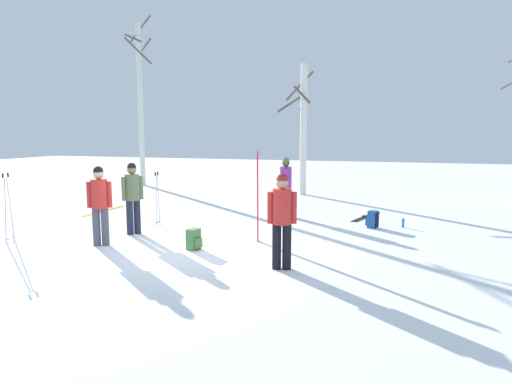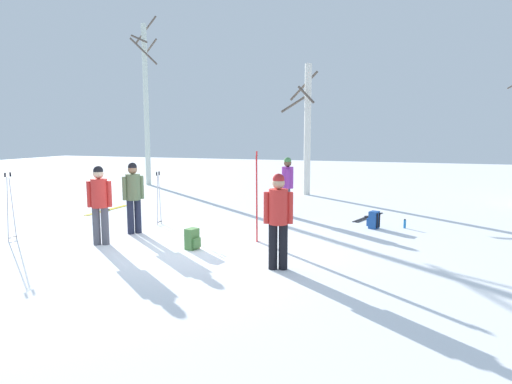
# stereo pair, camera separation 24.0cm
# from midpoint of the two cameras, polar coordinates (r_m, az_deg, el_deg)

# --- Properties ---
(ground_plane) EXTENTS (60.00, 60.00, 0.00)m
(ground_plane) POSITION_cam_midpoint_polar(r_m,az_deg,el_deg) (9.29, -7.82, -7.50)
(ground_plane) COLOR white
(person_0) EXTENTS (0.48, 0.34, 1.72)m
(person_0) POSITION_cam_midpoint_polar(r_m,az_deg,el_deg) (10.04, -18.86, -0.99)
(person_0) COLOR #4C4C56
(person_0) RESTS_ON ground_plane
(person_1) EXTENTS (0.36, 0.43, 1.72)m
(person_1) POSITION_cam_midpoint_polar(r_m,az_deg,el_deg) (10.94, -14.91, -0.15)
(person_1) COLOR #1E2338
(person_1) RESTS_ON ground_plane
(person_2) EXTENTS (0.50, 0.34, 1.72)m
(person_2) POSITION_cam_midpoint_polar(r_m,az_deg,el_deg) (7.80, 3.77, -2.98)
(person_2) COLOR black
(person_2) RESTS_ON ground_plane
(person_3) EXTENTS (0.34, 0.50, 1.72)m
(person_3) POSITION_cam_midpoint_polar(r_m,az_deg,el_deg) (12.83, 4.61, 1.21)
(person_3) COLOR #4C4C56
(person_3) RESTS_ON ground_plane
(ski_pair_planted_0) EXTENTS (0.05, 0.21, 2.02)m
(ski_pair_planted_0) POSITION_cam_midpoint_polar(r_m,az_deg,el_deg) (9.73, 0.81, -0.70)
(ski_pair_planted_0) COLOR red
(ski_pair_planted_0) RESTS_ON ground_plane
(ski_pair_lying_0) EXTENTS (0.74, 1.77, 0.05)m
(ski_pair_lying_0) POSITION_cam_midpoint_polar(r_m,az_deg,el_deg) (13.16, 14.77, -3.14)
(ski_pair_lying_0) COLOR black
(ski_pair_lying_0) RESTS_ON ground_plane
(ski_pair_lying_1) EXTENTS (0.22, 1.94, 0.05)m
(ski_pair_lying_1) POSITION_cam_midpoint_polar(r_m,az_deg,el_deg) (14.61, -18.16, -2.21)
(ski_pair_lying_1) COLOR yellow
(ski_pair_lying_1) RESTS_ON ground_plane
(ski_poles_0) EXTENTS (0.07, 0.22, 1.41)m
(ski_poles_0) POSITION_cam_midpoint_polar(r_m,az_deg,el_deg) (11.90, -11.88, -0.55)
(ski_poles_0) COLOR #B2B2BC
(ski_poles_0) RESTS_ON ground_plane
(ski_poles_1) EXTENTS (0.07, 0.24, 1.54)m
(ski_poles_1) POSITION_cam_midpoint_polar(r_m,az_deg,el_deg) (11.28, -28.59, -1.42)
(ski_poles_1) COLOR #B2B2BC
(ski_poles_1) RESTS_ON ground_plane
(backpack_0) EXTENTS (0.33, 0.30, 0.44)m
(backpack_0) POSITION_cam_midpoint_polar(r_m,az_deg,el_deg) (9.35, -7.47, -6.05)
(backpack_0) COLOR #4C7F3F
(backpack_0) RESTS_ON ground_plane
(backpack_1) EXTENTS (0.33, 0.31, 0.44)m
(backpack_1) POSITION_cam_midpoint_polar(r_m,az_deg,el_deg) (11.68, 15.49, -3.50)
(backpack_1) COLOR #1E4C99
(backpack_1) RESTS_ON ground_plane
(water_bottle_0) EXTENTS (0.06, 0.06, 0.24)m
(water_bottle_0) POSITION_cam_midpoint_polar(r_m,az_deg,el_deg) (11.95, 19.15, -3.90)
(water_bottle_0) COLOR #1E72BF
(water_bottle_0) RESTS_ON ground_plane
(birch_tree_0) EXTENTS (1.45, 1.46, 7.70)m
(birch_tree_0) POSITION_cam_midpoint_polar(r_m,az_deg,el_deg) (21.13, -13.65, 11.30)
(birch_tree_0) COLOR silver
(birch_tree_0) RESTS_ON ground_plane
(birch_tree_1) EXTENTS (1.32, 1.35, 5.01)m
(birch_tree_1) POSITION_cam_midpoint_polar(r_m,az_deg,el_deg) (17.38, 6.97, 8.29)
(birch_tree_1) COLOR silver
(birch_tree_1) RESTS_ON ground_plane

